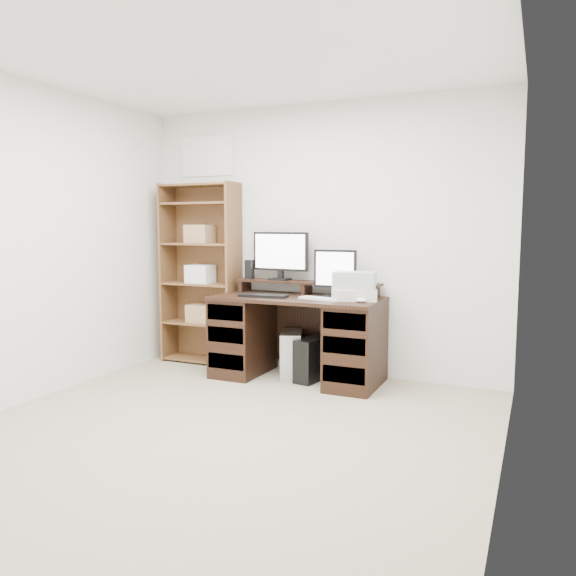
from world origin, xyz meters
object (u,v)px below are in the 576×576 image
Objects in this scene: monitor_wide at (281,253)px; tower_silver at (292,354)px; desk at (298,336)px; monitor_small at (335,271)px; tower_black at (312,359)px; printer at (354,294)px; bookshelf at (202,272)px.

tower_silver is (0.19, -0.16, -0.91)m from monitor_wide.
monitor_small reaches higher than desk.
tower_silver is at bearing 174.48° from tower_black.
monitor_small reaches higher than printer.
monitor_wide is at bearing 139.94° from desk.
desk is 0.82m from monitor_wide.
desk is 2.63× the size of monitor_wide.
monitor_wide is 0.62m from monitor_small.
monitor_small is (0.31, 0.11, 0.59)m from desk.
monitor_wide is (-0.28, 0.23, 0.73)m from desk.
desk is at bearing 163.51° from printer.
monitor_small is 1.46m from bookshelf.
bookshelf reaches higher than printer.
tower_silver is at bearing -37.20° from monitor_wide.
monitor_wide reaches higher than monitor_small.
monitor_wide reaches higher than printer.
printer is at bearing -26.72° from tower_silver.
monitor_small is 0.81m from tower_black.
desk is at bearing -10.54° from bookshelf.
tower_silver is at bearing 142.51° from desk.
desk is 0.24m from tower_black.
bookshelf reaches higher than tower_silver.
bookshelf is (-1.05, 0.14, 0.71)m from tower_silver.
monitor_wide is 0.89m from bookshelf.
tower_black is at bearing -24.64° from monitor_wide.
monitor_small is (0.59, -0.13, -0.14)m from monitor_wide.
bookshelf is at bearing 151.87° from tower_silver.
monitor_small is at bearing -4.17° from bookshelf.
tower_black is 0.23× the size of bookshelf.
printer reaches higher than desk.
monitor_wide is at bearing 166.14° from monitor_small.
monitor_small is at bearing 39.48° from tower_black.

